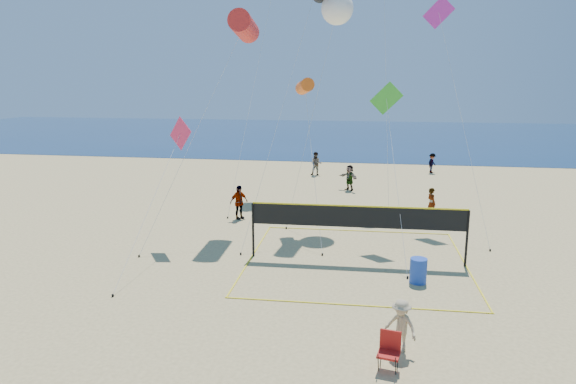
# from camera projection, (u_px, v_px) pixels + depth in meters

# --- Properties ---
(ocean) EXTENTS (140.00, 50.00, 0.03)m
(ocean) POSITION_uv_depth(u_px,v_px,m) (354.00, 135.00, 72.17)
(ocean) COLOR navy
(ocean) RESTS_ON ground
(bystander_b) EXTENTS (1.15, 1.03, 1.55)m
(bystander_b) POSITION_uv_depth(u_px,v_px,m) (401.00, 326.00, 14.59)
(bystander_b) COLOR tan
(bystander_b) RESTS_ON ground
(far_person_0) EXTENTS (1.11, 1.13, 1.91)m
(far_person_0) POSITION_uv_depth(u_px,v_px,m) (239.00, 202.00, 28.52)
(far_person_0) COLOR gray
(far_person_0) RESTS_ON ground
(far_person_1) EXTENTS (1.59, 1.52, 1.80)m
(far_person_1) POSITION_uv_depth(u_px,v_px,m) (349.00, 178.00, 35.98)
(far_person_1) COLOR gray
(far_person_1) RESTS_ON ground
(far_person_2) EXTENTS (0.66, 0.77, 1.78)m
(far_person_2) POSITION_uv_depth(u_px,v_px,m) (431.00, 204.00, 28.47)
(far_person_2) COLOR gray
(far_person_2) RESTS_ON ground
(far_person_3) EXTENTS (0.94, 0.74, 1.90)m
(far_person_3) POSITION_uv_depth(u_px,v_px,m) (316.00, 164.00, 41.60)
(far_person_3) COLOR gray
(far_person_3) RESTS_ON ground
(far_person_4) EXTENTS (1.07, 1.22, 1.64)m
(far_person_4) POSITION_uv_depth(u_px,v_px,m) (432.00, 163.00, 42.74)
(far_person_4) COLOR gray
(far_person_4) RESTS_ON ground
(camp_chair) EXTENTS (0.66, 0.78, 1.17)m
(camp_chair) POSITION_uv_depth(u_px,v_px,m) (389.00, 348.00, 13.70)
(camp_chair) COLOR #A81713
(camp_chair) RESTS_ON ground
(trash_barrel) EXTENTS (0.84, 0.84, 0.97)m
(trash_barrel) POSITION_uv_depth(u_px,v_px,m) (418.00, 271.00, 19.59)
(trash_barrel) COLOR #1C42B6
(trash_barrel) RESTS_ON ground
(volleyball_net) EXTENTS (9.43, 9.28, 2.46)m
(volleyball_net) POSITION_uv_depth(u_px,v_px,m) (357.00, 223.00, 21.67)
(volleyball_net) COLOR black
(volleyball_net) RESTS_ON ground
(kite_0) EXTENTS (3.96, 8.02, 11.03)m
(kite_0) POSITION_uv_depth(u_px,v_px,m) (244.00, 26.00, 26.12)
(kite_0) COLOR red
(kite_0) RESTS_ON ground
(kite_2) EXTENTS (2.16, 6.10, 7.73)m
(kite_2) POSITION_uv_depth(u_px,v_px,m) (305.00, 87.00, 26.37)
(kite_2) COLOR orange
(kite_2) RESTS_ON ground
(kite_3) EXTENTS (1.40, 7.32, 5.98)m
(kite_3) POSITION_uv_depth(u_px,v_px,m) (178.00, 140.00, 23.55)
(kite_3) COLOR #E6295F
(kite_3) RESTS_ON ground
(kite_4) EXTENTS (1.79, 5.76, 7.55)m
(kite_4) POSITION_uv_depth(u_px,v_px,m) (387.00, 107.00, 23.90)
(kite_4) COLOR green
(kite_4) RESTS_ON ground
(kite_5) EXTENTS (3.04, 6.90, 12.01)m
(kite_5) POSITION_uv_depth(u_px,v_px,m) (441.00, 25.00, 27.35)
(kite_5) COLOR #C028B0
(kite_5) RESTS_ON ground
(kite_6) EXTENTS (3.26, 4.83, 12.24)m
(kite_6) POSITION_uv_depth(u_px,v_px,m) (337.00, 9.00, 27.61)
(kite_6) COLOR white
(kite_6) RESTS_ON ground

